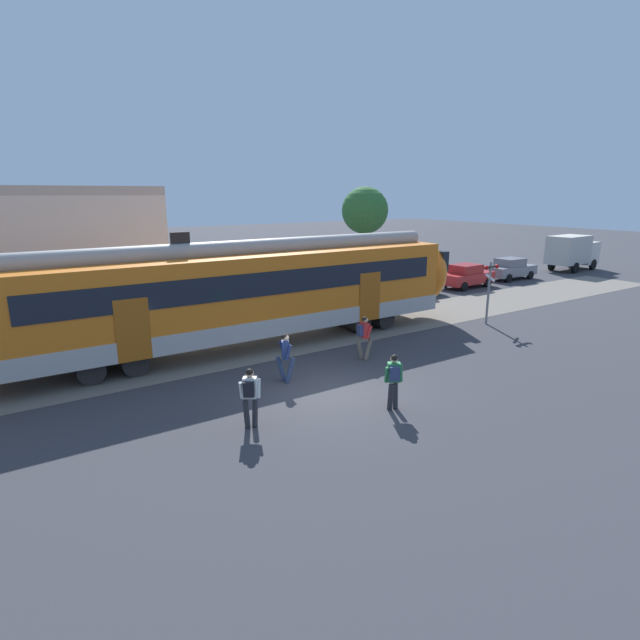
# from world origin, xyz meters

# --- Properties ---
(ground_plane) EXTENTS (160.00, 160.00, 0.00)m
(ground_plane) POSITION_xyz_m (0.00, 0.00, 0.00)
(ground_plane) COLOR #38383D
(commuter_train) EXTENTS (38.05, 3.07, 4.73)m
(commuter_train) POSITION_xyz_m (-8.40, 5.91, 2.25)
(commuter_train) COLOR #B2ADA8
(commuter_train) RESTS_ON ground
(pedestrian_white) EXTENTS (0.67, 0.54, 1.67)m
(pedestrian_white) POSITION_xyz_m (-3.16, -0.83, 0.99)
(pedestrian_white) COLOR #28282D
(pedestrian_white) RESTS_ON ground
(pedestrian_navy) EXTENTS (0.56, 0.65, 1.67)m
(pedestrian_navy) POSITION_xyz_m (-0.74, 1.56, 0.96)
(pedestrian_navy) COLOR navy
(pedestrian_navy) RESTS_ON ground
(pedestrian_green) EXTENTS (0.67, 0.55, 1.67)m
(pedestrian_green) POSITION_xyz_m (0.77, -2.04, 0.99)
(pedestrian_green) COLOR #28282D
(pedestrian_green) RESTS_ON ground
(pedestrian_red) EXTENTS (0.62, 0.59, 1.67)m
(pedestrian_red) POSITION_xyz_m (2.85, 1.98, 0.99)
(pedestrian_red) COLOR #6B6051
(pedestrian_red) RESTS_ON ground
(parked_car_silver) EXTENTS (4.02, 1.80, 1.54)m
(parked_car_silver) POSITION_xyz_m (12.81, 9.92, 0.78)
(parked_car_silver) COLOR #B7BABF
(parked_car_silver) RESTS_ON ground
(parked_car_red) EXTENTS (4.08, 1.93, 1.54)m
(parked_car_red) POSITION_xyz_m (17.74, 9.92, 0.78)
(parked_car_red) COLOR #B22323
(parked_car_red) RESTS_ON ground
(parked_car_grey) EXTENTS (4.01, 1.77, 1.54)m
(parked_car_grey) POSITION_xyz_m (22.95, 10.34, 0.78)
(parked_car_grey) COLOR gray
(parked_car_grey) RESTS_ON ground
(box_truck) EXTENTS (5.35, 2.35, 2.82)m
(box_truck) POSITION_xyz_m (30.77, 10.35, 1.57)
(box_truck) COLOR beige
(box_truck) RESTS_ON ground
(crossing_signal) EXTENTS (0.96, 0.22, 3.00)m
(crossing_signal) POSITION_xyz_m (11.05, 2.88, 2.01)
(crossing_signal) COLOR gray
(crossing_signal) RESTS_ON ground
(street_tree_right) EXTENTS (3.30, 3.30, 6.55)m
(street_tree_right) POSITION_xyz_m (14.21, 16.41, 4.87)
(street_tree_right) COLOR brown
(street_tree_right) RESTS_ON ground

